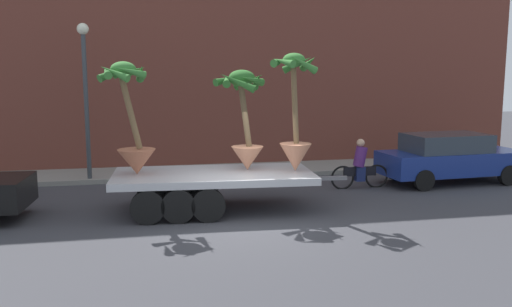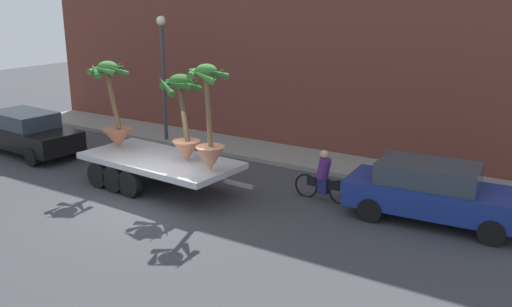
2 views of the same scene
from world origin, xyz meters
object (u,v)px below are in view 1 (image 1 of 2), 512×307
object	(u,v)px
potted_palm_front	(295,122)
potted_palm_rear	(245,120)
flatbed_trailer	(204,182)
parked_car	(450,157)
potted_palm_middle	(132,127)
street_lamp	(85,81)
cyclist	(360,166)

from	to	relation	value
potted_palm_front	potted_palm_rear	bearing A→B (deg)	161.97
potted_palm_rear	potted_palm_front	world-z (taller)	potted_palm_front
flatbed_trailer	parked_car	bearing A→B (deg)	13.03
potted_palm_middle	potted_palm_front	bearing A→B (deg)	-4.93
flatbed_trailer	potted_palm_front	distance (m)	2.77
potted_palm_middle	parked_car	world-z (taller)	potted_palm_middle
potted_palm_rear	parked_car	world-z (taller)	potted_palm_rear
potted_palm_middle	potted_palm_front	xyz separation A→B (m)	(4.07, -0.35, 0.08)
flatbed_trailer	potted_palm_front	size ratio (longest dim) A/B	2.03
flatbed_trailer	potted_palm_rear	distance (m)	1.88
street_lamp	potted_palm_middle	bearing A→B (deg)	-70.13
potted_palm_front	parked_car	distance (m)	6.22
parked_car	potted_palm_middle	bearing A→B (deg)	-169.94
potted_palm_middle	potted_palm_front	distance (m)	4.08
potted_palm_rear	cyclist	size ratio (longest dim) A/B	1.40
potted_palm_rear	potted_palm_middle	bearing A→B (deg)	-178.99
flatbed_trailer	parked_car	distance (m)	8.22
cyclist	street_lamp	size ratio (longest dim) A/B	0.38
potted_palm_rear	potted_palm_front	size ratio (longest dim) A/B	0.86
potted_palm_front	cyclist	world-z (taller)	potted_palm_front
parked_car	potted_palm_rear	bearing A→B (deg)	-166.35
potted_palm_middle	potted_palm_rear	bearing A→B (deg)	1.01
cyclist	flatbed_trailer	bearing A→B (deg)	-160.83
potted_palm_rear	street_lamp	size ratio (longest dim) A/B	0.53
potted_palm_front	parked_car	bearing A→B (deg)	20.10
potted_palm_middle	cyclist	distance (m)	7.01
potted_palm_front	street_lamp	distance (m)	7.11
flatbed_trailer	street_lamp	size ratio (longest dim) A/B	1.26
potted_palm_middle	cyclist	bearing A→B (deg)	13.40
flatbed_trailer	cyclist	distance (m)	5.21
parked_car	flatbed_trailer	bearing A→B (deg)	-166.97
parked_car	potted_palm_front	bearing A→B (deg)	-159.90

